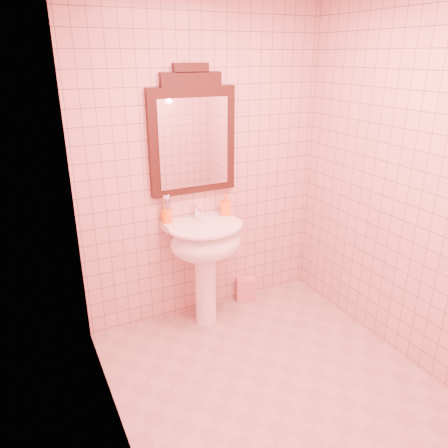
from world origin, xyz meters
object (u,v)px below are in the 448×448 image
pedestal_sink (206,249)px  towel (246,289)px  soap_dispenser (226,205)px  mirror (193,136)px  toothbrush_cup (167,215)px

pedestal_sink → towel: 0.74m
pedestal_sink → soap_dispenser: 0.40m
mirror → toothbrush_cup: mirror is taller
towel → mirror: bearing=176.0°
mirror → toothbrush_cup: size_ratio=4.83×
towel → toothbrush_cup: bearing=179.0°
pedestal_sink → mirror: 0.87m
mirror → towel: size_ratio=4.55×
pedestal_sink → mirror: size_ratio=0.91×
pedestal_sink → soap_dispenser: size_ratio=5.03×
mirror → toothbrush_cup: 0.63m
toothbrush_cup → towel: 1.08m
pedestal_sink → mirror: (-0.00, 0.20, 0.84)m
toothbrush_cup → soap_dispenser: toothbrush_cup is taller
mirror → toothbrush_cup: (-0.24, -0.02, -0.59)m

